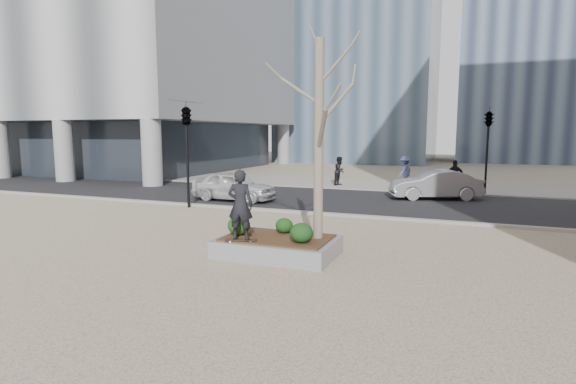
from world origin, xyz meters
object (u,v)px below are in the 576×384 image
at_px(skateboard, 241,241).
at_px(police_car, 234,186).
at_px(skateboarder, 240,205).
at_px(planter, 278,247).

height_order(skateboard, police_car, police_car).
bearing_deg(skateboarder, police_car, -69.21).
height_order(skateboarder, police_car, skateboarder).
relative_size(planter, skateboarder, 1.70).
xyz_separation_m(skateboard, police_car, (-4.89, 8.73, 0.22)).
distance_m(planter, skateboarder, 1.56).
relative_size(planter, skateboard, 3.85).
xyz_separation_m(skateboard, skateboarder, (0.00, 0.00, 0.92)).
relative_size(skateboard, police_car, 0.19).
relative_size(skateboarder, police_car, 0.44).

